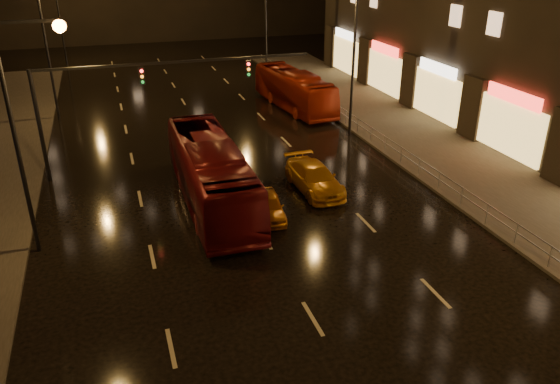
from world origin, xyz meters
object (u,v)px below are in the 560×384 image
bus_curb (294,90)px  taxi_near (268,206)px  bus_red (211,173)px  taxi_far (314,178)px

bus_curb → taxi_near: bearing=-118.7°
bus_red → taxi_near: bus_red is taller
bus_curb → taxi_near: (-7.37, -17.42, -0.89)m
bus_red → taxi_far: bearing=-1.6°
taxi_far → bus_red: bearing=175.9°
bus_red → bus_curb: (9.64, 15.02, -0.16)m
taxi_near → taxi_far: (3.23, 2.24, 0.12)m
bus_red → taxi_near: 3.47m
bus_red → taxi_far: size_ratio=2.41×
bus_curb → taxi_far: bus_curb is taller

